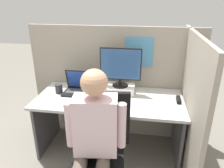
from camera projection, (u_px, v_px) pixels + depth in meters
name	position (u px, v px, depth m)	size (l,w,h in m)	color
cubicle_panel_back	(115.00, 83.00, 2.81)	(2.15, 0.05, 1.45)	gray
cubicle_panel_right	(189.00, 105.00, 2.26)	(0.04, 1.39, 1.45)	gray
desk	(109.00, 111.00, 2.52)	(1.65, 0.74, 0.71)	#B7B7B2
paper_box	(120.00, 89.00, 2.58)	(0.34, 0.25, 0.08)	white
monitor	(120.00, 66.00, 2.48)	(0.47, 0.18, 0.45)	black
laptop	(78.00, 88.00, 2.58)	(0.33, 0.25, 0.26)	black
mouse	(92.00, 103.00, 2.31)	(0.07, 0.04, 0.03)	silver
stapler	(179.00, 100.00, 2.36)	(0.04, 0.14, 0.04)	black
carrot_toy	(92.00, 103.00, 2.28)	(0.05, 0.13, 0.05)	orange
office_chair	(101.00, 149.00, 1.92)	(0.54, 0.57, 1.00)	black
person	(93.00, 137.00, 1.69)	(0.48, 0.45, 1.30)	brown
pen_cup	(59.00, 89.00, 2.57)	(0.08, 0.08, 0.11)	#28282D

